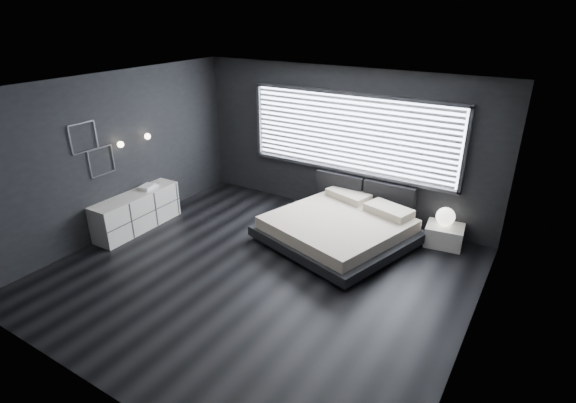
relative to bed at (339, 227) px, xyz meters
The scene contains 12 objects.
room 2.03m from the bed, 109.99° to the right, with size 6.04×6.00×2.80m.
window 1.78m from the bed, 108.92° to the left, with size 4.14×0.09×1.52m.
headboard 1.09m from the bed, 90.65° to the left, with size 1.96×0.16×0.52m.
sconce_near 4.02m from the bed, 156.00° to the right, with size 0.18×0.11×0.11m.
sconce_far 3.83m from the bed, 164.79° to the right, with size 0.18×0.11×0.11m.
wall_art_upper 4.44m from the bed, 148.93° to the right, with size 0.01×0.48×0.48m.
wall_art_lower 4.18m from the bed, 151.98° to the right, with size 0.01×0.48×0.48m.
bed is the anchor object (origin of this frame).
nightstand 1.80m from the bed, 28.08° to the left, with size 0.61×0.51×0.35m, color silver.
orb_lamp 1.80m from the bed, 29.35° to the left, with size 0.32×0.32×0.32m, color white.
dresser 3.67m from the bed, 156.06° to the right, with size 0.51×1.71×0.68m.
book_stack 3.59m from the bed, 160.89° to the right, with size 0.28×0.35×0.07m.
Camera 1 is at (3.47, -4.74, 3.80)m, focal length 28.00 mm.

